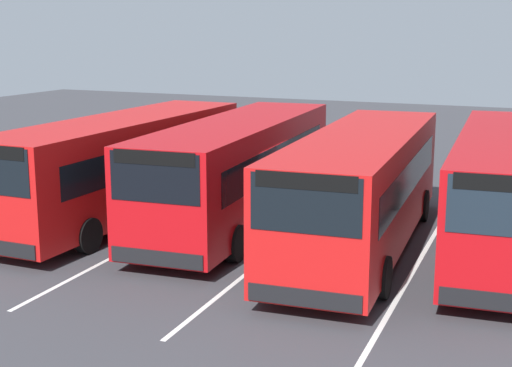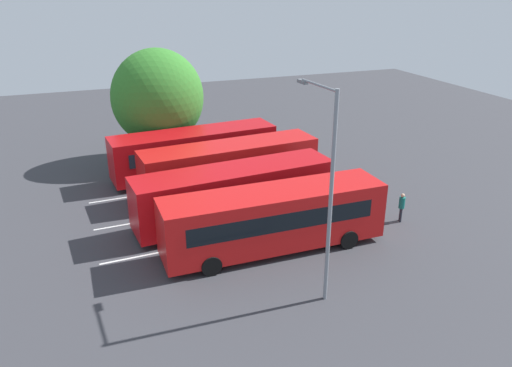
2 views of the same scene
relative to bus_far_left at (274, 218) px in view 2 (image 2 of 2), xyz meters
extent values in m
plane|color=#38383D|center=(-0.34, 5.47, -1.69)|extent=(73.85, 73.85, 0.00)
cube|color=red|center=(-0.03, 0.00, 0.01)|extent=(10.83, 2.56, 2.73)
cube|color=black|center=(5.34, -0.02, 0.74)|extent=(0.13, 2.22, 1.15)
cube|color=black|center=(-0.03, 1.23, 0.34)|extent=(9.09, 0.12, 0.87)
cube|color=black|center=(-0.04, -1.23, 0.34)|extent=(9.09, 0.12, 0.87)
cube|color=black|center=(5.36, -0.02, 1.19)|extent=(0.11, 2.02, 0.32)
cube|color=black|center=(5.37, -0.02, -1.14)|extent=(0.11, 2.32, 0.36)
cylinder|color=black|center=(3.44, 1.19, -1.22)|extent=(0.94, 0.28, 0.94)
cylinder|color=black|center=(3.43, -1.21, -1.22)|extent=(0.94, 0.28, 0.94)
cylinder|color=black|center=(-3.49, 1.22, -1.22)|extent=(0.94, 0.28, 0.94)
cylinder|color=black|center=(-3.50, -1.19, -1.22)|extent=(0.94, 0.28, 0.94)
cube|color=#B70C11|center=(-0.83, 3.50, 0.01)|extent=(10.99, 3.39, 2.73)
cube|color=black|center=(4.52, 3.94, 0.74)|extent=(0.30, 2.22, 1.15)
cube|color=black|center=(-0.93, 4.73, 0.34)|extent=(9.07, 0.81, 0.87)
cube|color=black|center=(-0.73, 2.28, 0.34)|extent=(9.07, 0.81, 0.87)
cube|color=black|center=(4.54, 3.94, 1.19)|extent=(0.26, 2.02, 0.32)
cube|color=black|center=(4.55, 3.94, -1.14)|extent=(0.29, 2.32, 0.36)
cylinder|color=black|center=(2.53, 4.98, -1.22)|extent=(0.96, 0.36, 0.94)
cylinder|color=black|center=(2.72, 2.59, -1.22)|extent=(0.96, 0.36, 0.94)
cylinder|color=black|center=(-4.38, 4.42, -1.22)|extent=(0.96, 0.36, 0.94)
cylinder|color=black|center=(-4.18, 2.03, -1.22)|extent=(0.96, 0.36, 0.94)
cube|color=red|center=(0.20, 7.51, 0.01)|extent=(10.98, 3.35, 2.73)
cube|color=black|center=(5.56, 7.92, 0.74)|extent=(0.29, 2.22, 1.15)
cube|color=black|center=(0.11, 8.73, 0.34)|extent=(9.07, 0.78, 0.87)
cube|color=black|center=(0.30, 6.28, 0.34)|extent=(9.07, 0.78, 0.87)
cube|color=black|center=(5.58, 7.92, 1.19)|extent=(0.26, 2.02, 0.32)
cube|color=black|center=(5.59, 7.92, -1.14)|extent=(0.28, 2.32, 0.36)
cylinder|color=black|center=(3.56, 8.97, -1.22)|extent=(0.96, 0.35, 0.94)
cylinder|color=black|center=(3.75, 6.57, -1.22)|extent=(0.96, 0.35, 0.94)
cylinder|color=black|center=(-3.34, 8.44, -1.22)|extent=(0.96, 0.35, 0.94)
cylinder|color=black|center=(-3.16, 6.04, -1.22)|extent=(0.96, 0.35, 0.94)
cube|color=#B70C11|center=(-1.12, 11.01, 0.01)|extent=(10.99, 3.42, 2.73)
cube|color=#19232D|center=(4.23, 11.46, 0.74)|extent=(0.30, 2.22, 1.15)
cube|color=#19232D|center=(-1.23, 12.24, 0.34)|extent=(9.06, 0.84, 0.87)
cube|color=#19232D|center=(-1.02, 9.79, 0.34)|extent=(9.06, 0.84, 0.87)
cube|color=black|center=(4.25, 11.46, 1.19)|extent=(0.27, 2.02, 0.32)
cube|color=black|center=(4.26, 11.46, -1.14)|extent=(0.29, 2.32, 0.36)
cylinder|color=black|center=(2.23, 12.50, -1.22)|extent=(0.96, 0.36, 0.94)
cylinder|color=black|center=(2.43, 10.10, -1.22)|extent=(0.96, 0.36, 0.94)
cylinder|color=black|center=(-4.67, 11.92, -1.22)|extent=(0.96, 0.36, 0.94)
cylinder|color=black|center=(-4.47, 9.53, -1.22)|extent=(0.96, 0.36, 0.94)
cylinder|color=#232833|center=(7.54, 0.29, -1.29)|extent=(0.13, 0.13, 0.79)
cylinder|color=#232833|center=(7.61, 0.44, -1.29)|extent=(0.13, 0.13, 0.79)
cylinder|color=#146B60|center=(7.57, 0.37, -0.58)|extent=(0.43, 0.43, 0.63)
sphere|color=tan|center=(7.57, 0.37, -0.16)|extent=(0.21, 0.21, 0.21)
cylinder|color=gray|center=(0.39, -4.55, 2.67)|extent=(0.16, 0.16, 8.71)
cylinder|color=gray|center=(0.30, -3.33, 6.92)|extent=(0.28, 2.44, 0.10)
cube|color=slate|center=(0.21, -2.11, 6.84)|extent=(0.24, 0.57, 0.14)
cylinder|color=#4C3823|center=(-2.63, 14.86, -0.58)|extent=(0.44, 0.44, 2.21)
ellipsoid|color=#337A28|center=(-2.63, 14.86, 2.91)|extent=(6.38, 5.74, 6.70)
cube|color=silver|center=(-0.34, 1.81, -1.68)|extent=(15.57, 0.75, 0.01)
cube|color=silver|center=(-0.34, 5.47, -1.68)|extent=(15.57, 0.75, 0.01)
cube|color=silver|center=(-0.34, 9.13, -1.68)|extent=(15.57, 0.75, 0.01)
camera|label=1|loc=(18.65, 12.65, 4.10)|focal=52.41mm
camera|label=2|loc=(-8.45, -19.96, 10.61)|focal=35.46mm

